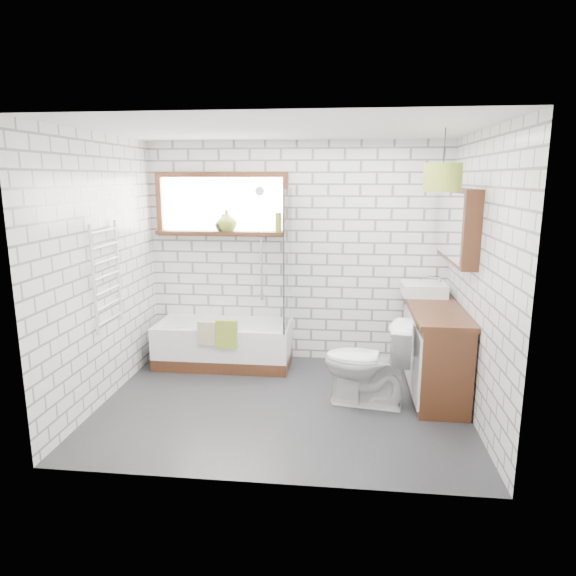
# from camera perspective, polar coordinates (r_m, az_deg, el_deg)

# --- Properties ---
(floor) EXTENTS (3.40, 2.60, 0.01)m
(floor) POSITION_cam_1_polar(r_m,az_deg,el_deg) (4.99, -0.55, -12.75)
(floor) COLOR #232326
(floor) RESTS_ON ground
(ceiling) EXTENTS (3.40, 2.60, 0.01)m
(ceiling) POSITION_cam_1_polar(r_m,az_deg,el_deg) (4.54, -0.62, 17.31)
(ceiling) COLOR white
(ceiling) RESTS_ON ground
(wall_back) EXTENTS (3.40, 0.01, 2.50)m
(wall_back) POSITION_cam_1_polar(r_m,az_deg,el_deg) (5.88, 0.95, 3.90)
(wall_back) COLOR white
(wall_back) RESTS_ON ground
(wall_front) EXTENTS (3.40, 0.01, 2.50)m
(wall_front) POSITION_cam_1_polar(r_m,az_deg,el_deg) (3.34, -3.29, -2.57)
(wall_front) COLOR white
(wall_front) RESTS_ON ground
(wall_left) EXTENTS (0.01, 2.60, 2.50)m
(wall_left) POSITION_cam_1_polar(r_m,az_deg,el_deg) (5.10, -20.00, 1.86)
(wall_left) COLOR white
(wall_left) RESTS_ON ground
(wall_right) EXTENTS (0.01, 2.60, 2.50)m
(wall_right) POSITION_cam_1_polar(r_m,az_deg,el_deg) (4.71, 20.46, 1.03)
(wall_right) COLOR white
(wall_right) RESTS_ON ground
(window) EXTENTS (1.52, 0.16, 0.68)m
(window) POSITION_cam_1_polar(r_m,az_deg,el_deg) (5.93, -7.39, 9.20)
(window) COLOR #381B0F
(window) RESTS_ON wall_back
(towel_radiator) EXTENTS (0.06, 0.52, 1.00)m
(towel_radiator) POSITION_cam_1_polar(r_m,az_deg,el_deg) (5.08, -19.50, 1.30)
(towel_radiator) COLOR white
(towel_radiator) RESTS_ON wall_left
(mirror_cabinet) EXTENTS (0.16, 1.20, 0.70)m
(mirror_cabinet) POSITION_cam_1_polar(r_m,az_deg,el_deg) (5.22, 18.31, 6.65)
(mirror_cabinet) COLOR #381B0F
(mirror_cabinet) RESTS_ON wall_right
(shower_riser) EXTENTS (0.02, 0.02, 1.30)m
(shower_riser) POSITION_cam_1_polar(r_m,az_deg,el_deg) (5.88, -2.99, 4.86)
(shower_riser) COLOR silver
(shower_riser) RESTS_ON wall_back
(bathtub) EXTENTS (1.50, 0.66, 0.49)m
(bathtub) POSITION_cam_1_polar(r_m,az_deg,el_deg) (5.92, -7.13, -6.17)
(bathtub) COLOR white
(bathtub) RESTS_ON floor
(shower_screen) EXTENTS (0.02, 0.72, 1.50)m
(shower_screen) POSITION_cam_1_polar(r_m,az_deg,el_deg) (5.56, -0.03, 3.27)
(shower_screen) COLOR white
(shower_screen) RESTS_ON bathtub
(towel_green) EXTENTS (0.23, 0.06, 0.31)m
(towel_green) POSITION_cam_1_polar(r_m,az_deg,el_deg) (5.52, -6.82, -5.10)
(towel_green) COLOR olive
(towel_green) RESTS_ON bathtub
(towel_beige) EXTENTS (0.20, 0.05, 0.26)m
(towel_beige) POSITION_cam_1_polar(r_m,az_deg,el_deg) (5.57, -9.00, -5.00)
(towel_beige) COLOR tan
(towel_beige) RESTS_ON bathtub
(vanity) EXTENTS (0.49, 1.51, 0.87)m
(vanity) POSITION_cam_1_polar(r_m,az_deg,el_deg) (5.36, 15.88, -6.40)
(vanity) COLOR #381B0F
(vanity) RESTS_ON floor
(basin) EXTENTS (0.45, 0.40, 0.13)m
(basin) POSITION_cam_1_polar(r_m,az_deg,el_deg) (5.66, 14.84, -0.12)
(basin) COLOR white
(basin) RESTS_ON vanity
(tap) EXTENTS (0.04, 0.04, 0.16)m
(tap) POSITION_cam_1_polar(r_m,az_deg,el_deg) (5.67, 16.47, 0.46)
(tap) COLOR silver
(tap) RESTS_ON vanity
(toilet) EXTENTS (0.57, 0.86, 0.82)m
(toilet) POSITION_cam_1_polar(r_m,az_deg,el_deg) (4.88, 8.78, -8.22)
(toilet) COLOR white
(toilet) RESTS_ON floor
(vase_olive) EXTENTS (0.28, 0.28, 0.24)m
(vase_olive) POSITION_cam_1_polar(r_m,az_deg,el_deg) (5.90, -6.82, 7.27)
(vase_olive) COLOR olive
(vase_olive) RESTS_ON window
(vase_dark) EXTENTS (0.24, 0.24, 0.19)m
(vase_dark) POSITION_cam_1_polar(r_m,az_deg,el_deg) (5.91, -7.23, 7.02)
(vase_dark) COLOR black
(vase_dark) RESTS_ON window
(bottle) EXTENTS (0.08, 0.08, 0.21)m
(bottle) POSITION_cam_1_polar(r_m,az_deg,el_deg) (5.79, -1.09, 7.12)
(bottle) COLOR olive
(bottle) RESTS_ON window
(pendant) EXTENTS (0.32, 0.32, 0.23)m
(pendant) POSITION_cam_1_polar(r_m,az_deg,el_deg) (4.58, 16.81, 11.69)
(pendant) COLOR olive
(pendant) RESTS_ON ceiling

